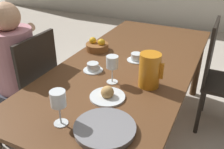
# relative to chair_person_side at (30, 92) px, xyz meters

# --- Properties ---
(ground_plane) EXTENTS (20.00, 20.00, 0.00)m
(ground_plane) POSITION_rel_chair_person_side_xyz_m (0.65, 0.40, -0.52)
(ground_plane) COLOR beige
(dining_table) EXTENTS (0.93, 2.03, 0.72)m
(dining_table) POSITION_rel_chair_person_side_xyz_m (0.65, 0.40, 0.12)
(dining_table) COLOR brown
(dining_table) RESTS_ON ground_plane
(chair_person_side) EXTENTS (0.42, 0.42, 0.98)m
(chair_person_side) POSITION_rel_chair_person_side_xyz_m (0.00, 0.00, 0.00)
(chair_person_side) COLOR black
(chair_person_side) RESTS_ON ground_plane
(chair_opposite) EXTENTS (0.42, 0.42, 0.98)m
(chair_opposite) POSITION_rel_chair_person_side_xyz_m (1.29, 0.90, 0.00)
(chair_opposite) COLOR black
(chair_opposite) RESTS_ON ground_plane
(person_seated) EXTENTS (0.39, 0.41, 1.20)m
(person_seated) POSITION_rel_chair_person_side_xyz_m (-0.09, -0.03, 0.20)
(person_seated) COLOR #33333D
(person_seated) RESTS_ON ground_plane
(red_pitcher) EXTENTS (0.16, 0.13, 0.22)m
(red_pitcher) POSITION_rel_chair_person_side_xyz_m (0.88, 0.15, 0.32)
(red_pitcher) COLOR orange
(red_pitcher) RESTS_ON dining_table
(wine_glass_water) EXTENTS (0.08, 0.08, 0.19)m
(wine_glass_water) POSITION_rel_chair_person_side_xyz_m (0.65, 0.09, 0.34)
(wine_glass_water) COLOR white
(wine_glass_water) RESTS_ON dining_table
(wine_glass_juice) EXTENTS (0.08, 0.08, 0.19)m
(wine_glass_juice) POSITION_rel_chair_person_side_xyz_m (0.60, -0.40, 0.35)
(wine_glass_juice) COLOR white
(wine_glass_juice) RESTS_ON dining_table
(teacup_near_person) EXTENTS (0.14, 0.14, 0.06)m
(teacup_near_person) POSITION_rel_chair_person_side_xyz_m (0.46, 0.18, 0.23)
(teacup_near_person) COLOR silver
(teacup_near_person) RESTS_ON dining_table
(teacup_across) EXTENTS (0.14, 0.14, 0.06)m
(teacup_across) POSITION_rel_chair_person_side_xyz_m (0.68, 0.47, 0.23)
(teacup_across) COLOR silver
(teacup_across) RESTS_ON dining_table
(serving_tray) EXTENTS (0.30, 0.30, 0.03)m
(serving_tray) POSITION_rel_chair_person_side_xyz_m (0.83, -0.35, 0.22)
(serving_tray) COLOR gray
(serving_tray) RESTS_ON dining_table
(bread_plate) EXTENTS (0.21, 0.21, 0.08)m
(bread_plate) POSITION_rel_chair_person_side_xyz_m (0.71, -0.09, 0.23)
(bread_plate) COLOR silver
(bread_plate) RESTS_ON dining_table
(fruit_bowl) EXTENTS (0.19, 0.19, 0.11)m
(fruit_bowl) POSITION_rel_chair_person_side_xyz_m (0.31, 0.52, 0.24)
(fruit_bowl) COLOR brown
(fruit_bowl) RESTS_ON dining_table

